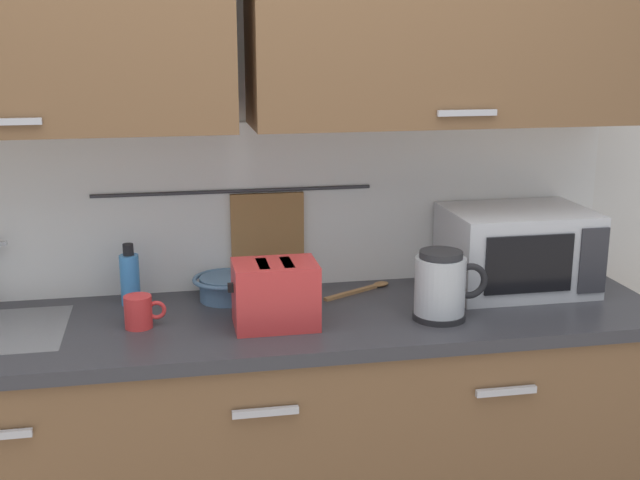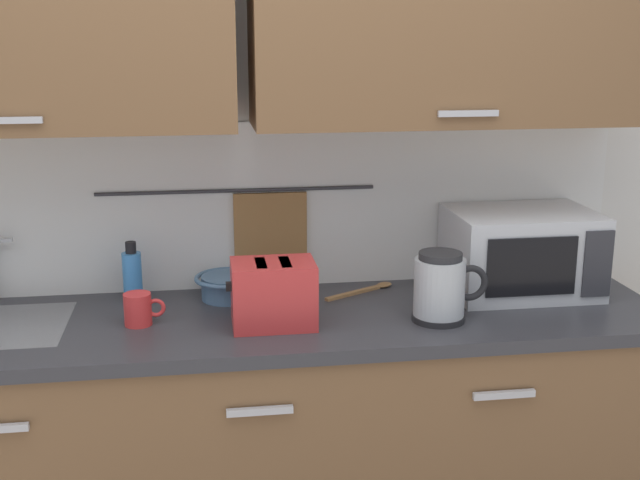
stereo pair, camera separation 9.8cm
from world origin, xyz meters
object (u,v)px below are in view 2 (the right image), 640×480
Objects in this scene: toaster at (273,294)px; wooden_spoon at (367,289)px; microwave at (521,252)px; electric_kettle at (441,288)px; dish_soap_bottle at (132,276)px; mixing_bowl at (228,285)px; mug_near_sink at (139,309)px.

wooden_spoon is (0.33, 0.27, -0.09)m from toaster.
electric_kettle is at bearing -145.95° from microwave.
electric_kettle is 1.16× the size of dish_soap_bottle.
dish_soap_bottle is (-0.91, 0.31, -0.01)m from electric_kettle.
electric_kettle is 1.06× the size of mixing_bowl.
mixing_bowl is (0.27, 0.20, -0.00)m from mug_near_sink.
mug_near_sink is (0.03, -0.21, -0.04)m from dish_soap_bottle.
electric_kettle is 0.89× the size of wooden_spoon.
mixing_bowl is 0.84× the size of wooden_spoon.
electric_kettle is at bearing -6.02° from mug_near_sink.
mug_near_sink is 0.75m from wooden_spoon.
electric_kettle reaches higher than dish_soap_bottle.
dish_soap_bottle is at bearing 146.96° from toaster.
toaster is at bearing -8.75° from mug_near_sink.
mixing_bowl reaches higher than wooden_spoon.
wooden_spoon is at bearing 1.20° from mixing_bowl.
toaster is at bearing -140.96° from wooden_spoon.
electric_kettle is at bearing -25.74° from mixing_bowl.
dish_soap_bottle is 0.30m from mixing_bowl.
electric_kettle is 0.68m from mixing_bowl.
electric_kettle is at bearing -3.84° from toaster.
toaster is (0.42, -0.27, 0.01)m from dish_soap_bottle.
toaster is (0.39, -0.06, 0.05)m from mug_near_sink.
microwave is at bearing -4.05° from mixing_bowl.
mixing_bowl is at bearing 175.95° from microwave.
microwave is 2.03× the size of electric_kettle.
microwave is 0.51m from wooden_spoon.
toaster reaches higher than wooden_spoon.
dish_soap_bottle is 0.92× the size of mixing_bowl.
mug_near_sink is at bearing -81.54° from dish_soap_bottle.
mixing_bowl is (0.30, -0.01, -0.04)m from dish_soap_bottle.
electric_kettle reaches higher than mixing_bowl.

